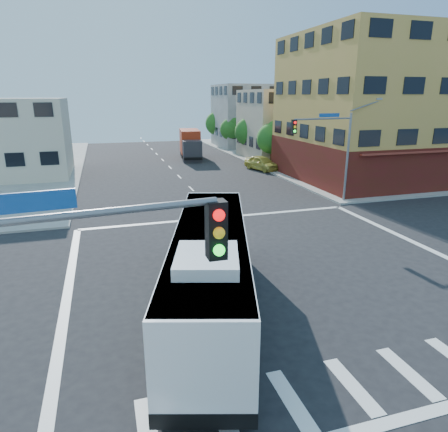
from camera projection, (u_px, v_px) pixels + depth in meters
name	position (u px, v px, depth m)	size (l,w,h in m)	color
ground	(274.00, 272.00, 19.42)	(120.00, 120.00, 0.00)	black
sidewalk_ne	(393.00, 151.00, 61.14)	(50.00, 50.00, 0.15)	gray
corner_building_ne	(385.00, 120.00, 40.17)	(18.10, 15.44, 14.00)	#C59346
building_east_near	(290.00, 125.00, 53.95)	(12.06, 10.06, 9.00)	#BAAB8E
building_east_far	(253.00, 116.00, 66.64)	(12.06, 10.06, 10.00)	#ABACA6
building_west	(6.00, 139.00, 41.05)	(12.06, 10.06, 8.00)	beige
signal_mast_ne	(331.00, 141.00, 30.22)	(7.91, 1.13, 8.07)	slate
signal_mast_sw	(3.00, 332.00, 5.72)	(7.91, 1.01, 8.07)	slate
street_tree_a	(273.00, 137.00, 47.26)	(3.60, 3.60, 5.53)	#382514
street_tree_b	(249.00, 130.00, 54.55)	(3.80, 3.80, 5.79)	#382514
street_tree_c	(232.00, 128.00, 61.97)	(3.40, 3.40, 5.29)	#382514
street_tree_d	(218.00, 122.00, 69.18)	(4.00, 4.00, 6.03)	#382514
transit_bus	(210.00, 269.00, 15.40)	(6.17, 12.83, 3.73)	black
box_truck	(190.00, 145.00, 54.28)	(3.54, 8.64, 3.77)	#2B2A30
parked_car	(262.00, 163.00, 45.91)	(1.94, 4.82, 1.64)	gold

